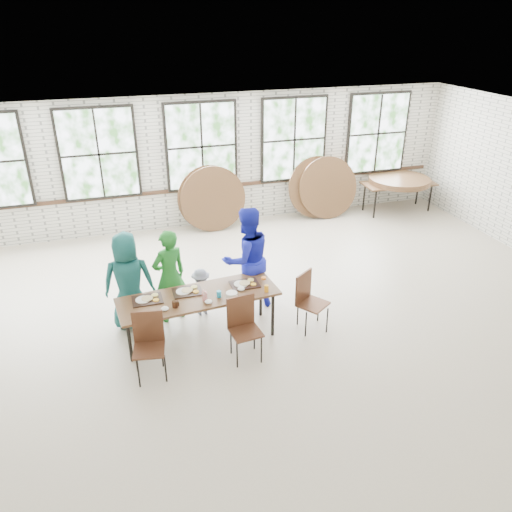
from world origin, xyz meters
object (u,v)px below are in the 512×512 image
at_px(chair_near_left, 149,339).
at_px(storage_table, 399,185).
at_px(chair_near_right, 243,322).
at_px(dining_table, 199,298).

height_order(chair_near_left, storage_table, chair_near_left).
xyz_separation_m(chair_near_right, storage_table, (5.35, 4.54, 0.13)).
relative_size(dining_table, storage_table, 1.34).
height_order(dining_table, chair_near_left, chair_near_left).
relative_size(chair_near_left, chair_near_right, 1.00).
distance_m(dining_table, storage_table, 7.04).
relative_size(dining_table, chair_near_right, 2.59).
relative_size(dining_table, chair_near_left, 2.59).
bearing_deg(dining_table, chair_near_left, -147.20).
bearing_deg(storage_table, chair_near_right, -137.02).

